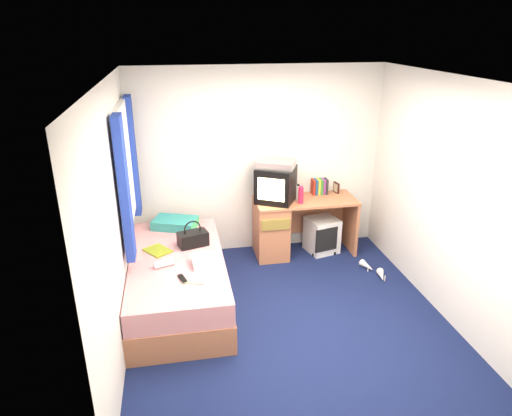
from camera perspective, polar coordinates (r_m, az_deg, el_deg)
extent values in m
plane|color=#0C1438|center=(4.87, 4.07, -13.58)|extent=(3.40, 3.40, 0.00)
plane|color=white|center=(4.00, 5.01, 15.73)|extent=(3.40, 3.40, 0.00)
plane|color=silver|center=(5.86, 0.29, 5.79)|extent=(3.20, 0.00, 3.20)
plane|color=silver|center=(2.88, 13.25, -13.12)|extent=(3.20, 0.00, 3.20)
plane|color=silver|center=(4.20, -17.15, -1.88)|extent=(0.00, 3.40, 3.40)
plane|color=silver|center=(4.93, 22.79, 0.89)|extent=(0.00, 3.40, 3.40)
cube|color=#BA734D|center=(5.12, -9.61, -9.95)|extent=(1.00, 2.00, 0.30)
cube|color=olive|center=(4.80, -3.39, -11.90)|extent=(0.02, 0.70, 0.18)
cube|color=white|center=(4.98, -9.81, -7.31)|extent=(0.98, 1.98, 0.24)
cube|color=#195AA3|center=(5.61, -10.07, -1.88)|extent=(0.59, 0.48, 0.11)
cube|color=#BA734D|center=(5.88, 6.21, 0.93)|extent=(1.30, 0.55, 0.03)
cube|color=#BA734D|center=(5.92, 1.87, -2.74)|extent=(0.40, 0.52, 0.72)
cube|color=#BA734D|center=(6.22, 11.66, -1.94)|extent=(0.04, 0.52, 0.72)
cube|color=#BA734D|center=(6.27, 7.66, -0.56)|extent=(0.78, 0.03, 0.55)
cube|color=silver|center=(6.14, 8.22, -3.33)|extent=(0.45, 0.45, 0.47)
cube|color=black|center=(5.72, 2.48, 2.98)|extent=(0.59, 0.58, 0.45)
cube|color=#FBF09E|center=(5.53, 1.89, 2.32)|extent=(0.30, 0.18, 0.28)
cube|color=#AAAAAC|center=(5.64, 2.53, 5.54)|extent=(0.55, 0.48, 0.09)
cube|color=maroon|center=(6.04, 7.15, 2.63)|extent=(0.03, 0.13, 0.20)
cube|color=navy|center=(6.05, 7.46, 2.65)|extent=(0.03, 0.13, 0.20)
cube|color=gold|center=(6.06, 7.78, 2.67)|extent=(0.03, 0.13, 0.20)
cube|color=#337F33|center=(6.07, 8.10, 2.69)|extent=(0.03, 0.13, 0.20)
cube|color=#7F337F|center=(6.08, 8.41, 2.70)|extent=(0.03, 0.13, 0.20)
cube|color=#262626|center=(6.10, 8.72, 2.72)|extent=(0.03, 0.13, 0.20)
cube|color=black|center=(6.15, 10.01, 2.52)|extent=(0.05, 0.12, 0.14)
cylinder|color=#EB2145|center=(5.71, 5.62, 1.58)|extent=(0.08, 0.08, 0.21)
cylinder|color=silver|center=(5.81, 5.28, 1.88)|extent=(0.06, 0.06, 0.19)
cube|color=black|center=(5.12, -7.88, -3.85)|extent=(0.36, 0.26, 0.16)
torus|color=black|center=(5.07, -7.95, -2.62)|extent=(0.19, 0.07, 0.20)
cube|color=white|center=(4.72, -6.32, -6.59)|extent=(0.29, 0.25, 0.09)
cube|color=#D1F01A|center=(5.09, -12.19, -5.22)|extent=(0.33, 0.35, 0.01)
cylinder|color=white|center=(4.75, -11.46, -6.82)|extent=(0.21, 0.13, 0.07)
cube|color=yellow|center=(4.44, -7.93, -9.17)|extent=(0.23, 0.12, 0.01)
cube|color=black|center=(4.51, -9.18, -8.73)|extent=(0.09, 0.17, 0.02)
cube|color=silver|center=(4.96, -16.23, 4.92)|extent=(0.02, 0.90, 1.10)
cube|color=white|center=(4.83, -16.85, 11.63)|extent=(0.06, 1.06, 0.08)
cube|color=white|center=(5.15, -15.43, -1.36)|extent=(0.06, 1.06, 0.08)
cube|color=navy|center=(4.41, -16.14, 2.16)|extent=(0.08, 0.24, 1.40)
cube|color=navy|center=(5.53, -15.15, 6.20)|extent=(0.08, 0.24, 1.40)
cone|color=silver|center=(5.88, 13.75, -7.09)|extent=(0.15, 0.24, 0.09)
cone|color=silver|center=(5.71, 15.42, -8.16)|extent=(0.14, 0.24, 0.09)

